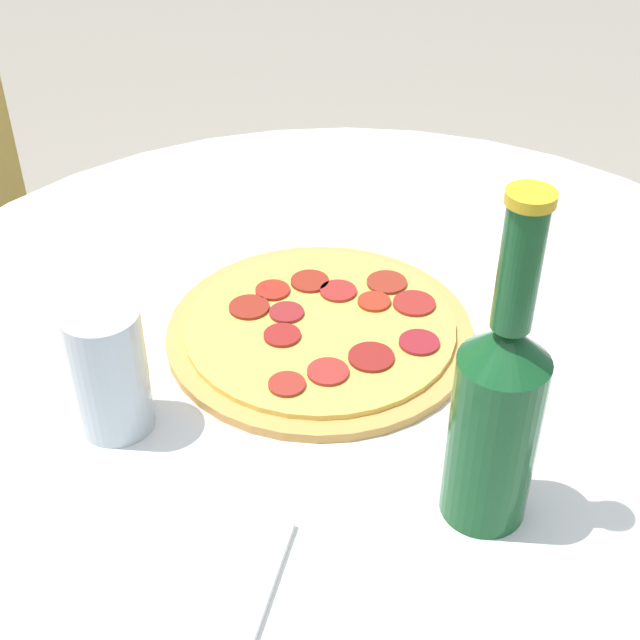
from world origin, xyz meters
name	(u,v)px	position (x,y,z in m)	size (l,w,h in m)	color
table	(349,451)	(0.00, 0.00, 0.59)	(1.02, 1.02, 0.73)	silver
pizza	(321,329)	(0.01, 0.04, 0.74)	(0.31, 0.31, 0.02)	#C68E47
beer_bottle	(497,410)	(-0.15, -0.17, 0.83)	(0.07, 0.07, 0.28)	#144C23
drinking_glass	(109,371)	(-0.18, 0.15, 0.79)	(0.07, 0.07, 0.12)	#ADBCC6
napkin	(217,584)	(-0.30, -0.01, 0.73)	(0.15, 0.10, 0.01)	white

